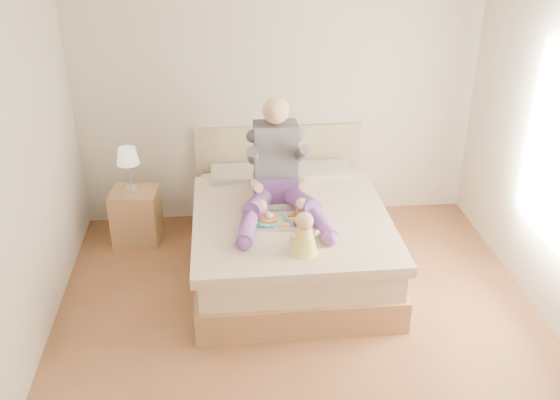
{
  "coord_description": "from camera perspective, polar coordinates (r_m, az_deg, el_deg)",
  "views": [
    {
      "loc": [
        -0.57,
        -3.85,
        3.19
      ],
      "look_at": [
        -0.09,
        0.97,
        0.72
      ],
      "focal_mm": 40.0,
      "sensor_mm": 36.0,
      "label": 1
    }
  ],
  "objects": [
    {
      "name": "bed",
      "position": [
        5.74,
        0.78,
        -3.05
      ],
      "size": [
        1.7,
        2.18,
        1.0
      ],
      "color": "olive",
      "rests_on": "ground"
    },
    {
      "name": "tray",
      "position": [
        5.31,
        -0.06,
        -1.7
      ],
      "size": [
        0.44,
        0.36,
        0.12
      ],
      "rotation": [
        0.0,
        0.0,
        -0.06
      ],
      "color": "silver",
      "rests_on": "bed"
    },
    {
      "name": "baby",
      "position": [
        4.83,
        2.19,
        -3.33
      ],
      "size": [
        0.23,
        0.32,
        0.35
      ],
      "rotation": [
        0.0,
        0.0,
        0.14
      ],
      "color": "#EFE34B",
      "rests_on": "bed"
    },
    {
      "name": "nightstand",
      "position": [
        6.29,
        -12.99,
        -1.41
      ],
      "size": [
        0.48,
        0.43,
        0.54
      ],
      "rotation": [
        0.0,
        0.0,
        -0.09
      ],
      "color": "olive",
      "rests_on": "ground"
    },
    {
      "name": "adult",
      "position": [
        5.5,
        -0.19,
        2.32
      ],
      "size": [
        0.82,
        1.15,
        0.97
      ],
      "rotation": [
        0.0,
        0.0,
        0.0
      ],
      "color": "#5C3483",
      "rests_on": "bed"
    },
    {
      "name": "room",
      "position": [
        4.26,
        3.56,
        3.69
      ],
      "size": [
        4.02,
        4.22,
        2.71
      ],
      "color": "brown",
      "rests_on": "ground"
    },
    {
      "name": "lamp",
      "position": [
        6.05,
        -13.75,
        3.71
      ],
      "size": [
        0.21,
        0.21,
        0.44
      ],
      "color": "silver",
      "rests_on": "nightstand"
    }
  ]
}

